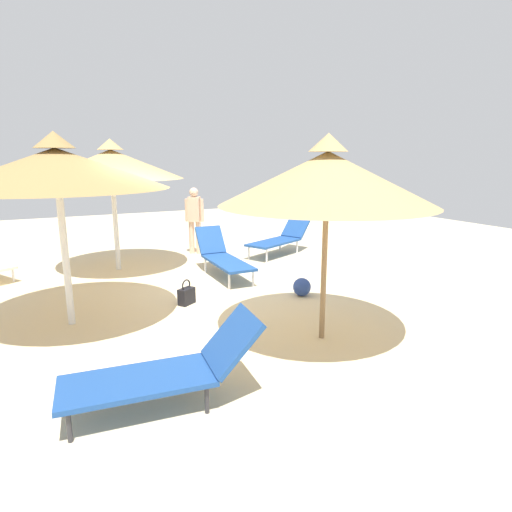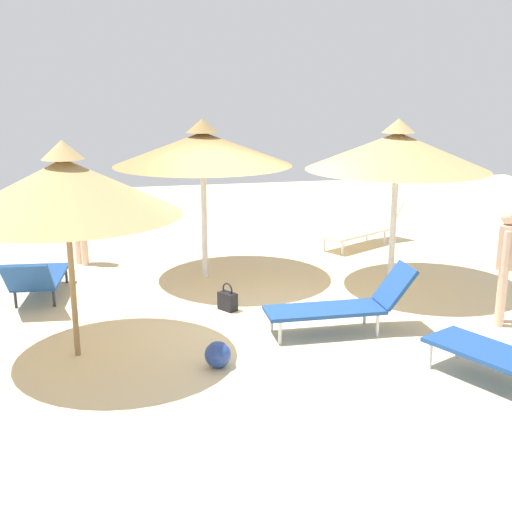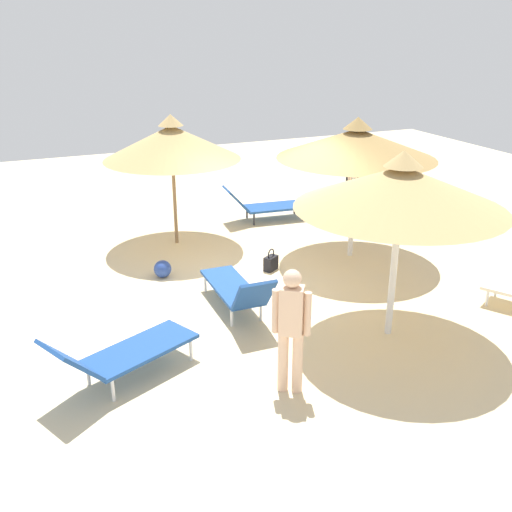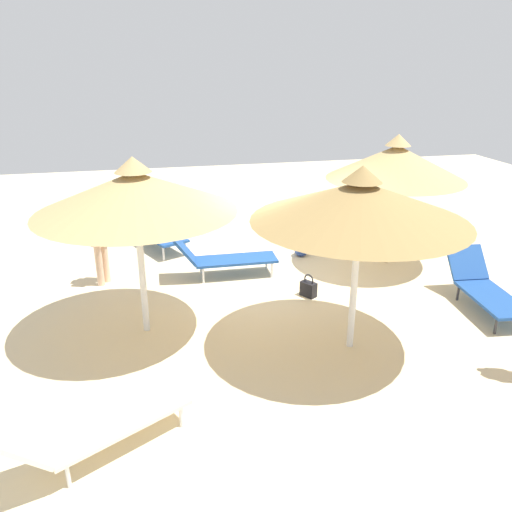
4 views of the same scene
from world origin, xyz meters
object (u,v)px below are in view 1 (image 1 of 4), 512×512
(parasol_umbrella_front, at_px, (111,164))
(lounge_chair_near_right, at_px, (223,256))
(handbag, at_px, (187,295))
(parasol_umbrella_far_left, at_px, (327,178))
(person_standing_edge, at_px, (195,217))
(parasol_umbrella_edge, at_px, (57,168))
(lounge_chair_near_left, at_px, (281,237))
(beach_ball, at_px, (302,287))
(lounge_chair_center, at_px, (168,368))

(parasol_umbrella_front, height_order, lounge_chair_near_right, parasol_umbrella_front)
(parasol_umbrella_front, xyz_separation_m, lounge_chair_near_right, (-1.47, -1.80, -1.80))
(lounge_chair_near_right, bearing_deg, parasol_umbrella_front, 50.60)
(lounge_chair_near_right, height_order, handbag, lounge_chair_near_right)
(parasol_umbrella_far_left, height_order, lounge_chair_near_right, parasol_umbrella_far_left)
(parasol_umbrella_far_left, relative_size, person_standing_edge, 1.66)
(parasol_umbrella_edge, xyz_separation_m, lounge_chair_near_left, (2.65, -4.98, -1.77))
(parasol_umbrella_front, xyz_separation_m, person_standing_edge, (0.74, -1.98, -1.28))
(parasol_umbrella_edge, relative_size, lounge_chair_near_right, 1.48)
(parasol_umbrella_edge, height_order, parasol_umbrella_far_left, parasol_umbrella_edge)
(lounge_chair_near_right, xyz_separation_m, lounge_chair_near_left, (1.21, -2.04, 0.02))
(parasol_umbrella_front, height_order, handbag, parasol_umbrella_front)
(parasol_umbrella_edge, distance_m, person_standing_edge, 4.96)
(parasol_umbrella_edge, xyz_separation_m, person_standing_edge, (3.65, -3.11, -1.27))
(handbag, bearing_deg, beach_ball, -103.67)
(lounge_chair_near_left, xyz_separation_m, handbag, (-2.57, 3.24, -0.27))
(parasol_umbrella_far_left, bearing_deg, lounge_chair_near_left, -23.75)
(parasol_umbrella_edge, bearing_deg, lounge_chair_center, -165.64)
(lounge_chair_near_left, bearing_deg, parasol_umbrella_front, 86.09)
(parasol_umbrella_far_left, relative_size, beach_ball, 8.58)
(parasol_umbrella_front, distance_m, lounge_chair_near_right, 2.94)
(lounge_chair_near_right, height_order, person_standing_edge, person_standing_edge)
(parasol_umbrella_front, xyz_separation_m, parasol_umbrella_far_left, (-4.93, -1.79, -0.12))
(person_standing_edge, height_order, handbag, person_standing_edge)
(lounge_chair_center, relative_size, beach_ball, 6.14)
(parasol_umbrella_edge, height_order, parasol_umbrella_front, parasol_umbrella_front)
(person_standing_edge, bearing_deg, parasol_umbrella_front, 110.58)
(parasol_umbrella_edge, distance_m, parasol_umbrella_far_left, 3.56)
(parasol_umbrella_far_left, height_order, handbag, parasol_umbrella_far_left)
(lounge_chair_near_left, relative_size, person_standing_edge, 1.27)
(lounge_chair_near_right, height_order, lounge_chair_near_left, lounge_chair_near_right)
(lounge_chair_near_right, relative_size, lounge_chair_near_left, 0.96)
(parasol_umbrella_front, bearing_deg, handbag, -168.03)
(lounge_chair_near_left, height_order, handbag, lounge_chair_near_left)
(parasol_umbrella_front, distance_m, beach_ball, 4.62)
(parasol_umbrella_front, distance_m, lounge_chair_center, 5.89)
(parasol_umbrella_far_left, distance_m, handbag, 3.09)
(parasol_umbrella_front, bearing_deg, parasol_umbrella_edge, 158.65)
(parasol_umbrella_edge, distance_m, beach_ball, 4.20)
(parasol_umbrella_front, relative_size, parasol_umbrella_far_left, 1.07)
(parasol_umbrella_front, bearing_deg, person_standing_edge, -69.42)
(parasol_umbrella_far_left, distance_m, beach_ball, 2.62)
(parasol_umbrella_edge, relative_size, parasol_umbrella_front, 1.02)
(lounge_chair_near_right, xyz_separation_m, handbag, (-1.36, 1.19, -0.26))
(parasol_umbrella_front, relative_size, lounge_chair_center, 1.50)
(parasol_umbrella_edge, relative_size, handbag, 7.03)
(parasol_umbrella_edge, xyz_separation_m, lounge_chair_center, (-2.67, -0.68, -1.81))
(lounge_chair_near_right, height_order, beach_ball, lounge_chair_near_right)
(parasol_umbrella_front, relative_size, lounge_chair_near_left, 1.40)
(lounge_chair_center, relative_size, person_standing_edge, 1.19)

